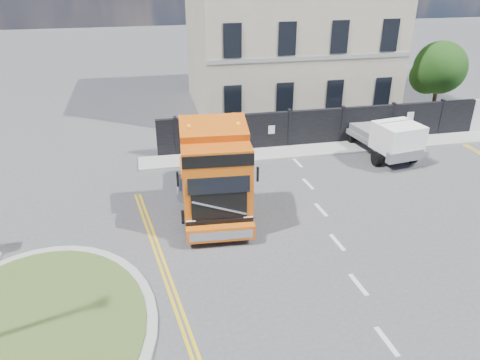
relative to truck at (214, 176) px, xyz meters
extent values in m
plane|color=#424244|center=(1.07, -2.42, -1.75)|extent=(120.00, 120.00, 0.00)
cylinder|color=#999A94|center=(-5.93, -5.42, -1.69)|extent=(6.80, 6.80, 0.12)
cylinder|color=#3B5321|center=(-5.93, -5.42, -1.61)|extent=(6.20, 6.20, 0.05)
cube|color=black|center=(7.07, 6.58, -0.75)|extent=(18.00, 0.25, 2.00)
cube|color=silver|center=(15.57, 6.58, -0.75)|extent=(2.60, 0.12, 2.00)
cube|color=beige|center=(7.07, 14.08, 3.75)|extent=(12.00, 10.00, 11.00)
cylinder|color=#382619|center=(15.57, 9.58, -0.55)|extent=(0.24, 0.24, 2.40)
sphere|color=#143510|center=(15.57, 9.58, 1.45)|extent=(3.20, 3.20, 3.20)
sphere|color=#143510|center=(15.07, 9.98, 0.85)|extent=(2.20, 2.20, 2.20)
cube|color=#999A94|center=(7.07, 5.68, -1.69)|extent=(20.00, 1.60, 0.12)
cube|color=black|center=(0.07, 1.09, -1.02)|extent=(2.79, 6.29, 0.44)
cube|color=#D2580E|center=(-0.04, -0.61, 0.35)|extent=(2.60, 2.69, 2.73)
cube|color=#D2580E|center=(0.03, 0.41, 1.47)|extent=(2.49, 1.04, 1.37)
cube|color=black|center=(-0.12, -1.86, 0.74)|extent=(2.15, 0.20, 1.02)
cube|color=#D2580E|center=(-0.14, -2.17, -1.21)|extent=(2.46, 0.50, 0.54)
cylinder|color=black|center=(-1.14, -1.33, -1.24)|extent=(0.38, 1.03, 1.02)
cylinder|color=gray|center=(-1.14, -1.33, -1.24)|extent=(0.39, 0.58, 0.56)
cylinder|color=black|center=(0.96, -1.46, -1.24)|extent=(0.38, 1.03, 1.02)
cylinder|color=gray|center=(0.96, -1.46, -1.24)|extent=(0.39, 0.58, 0.56)
cylinder|color=black|center=(-0.92, 2.13, -1.24)|extent=(0.38, 1.03, 1.02)
cylinder|color=gray|center=(-0.92, 2.13, -1.24)|extent=(0.39, 0.58, 0.56)
cylinder|color=black|center=(1.19, 2.00, -1.24)|extent=(0.38, 1.03, 1.02)
cylinder|color=gray|center=(1.19, 2.00, -1.24)|extent=(0.39, 0.58, 0.56)
cylinder|color=black|center=(-0.84, 3.30, -1.24)|extent=(0.38, 1.03, 1.02)
cylinder|color=gray|center=(-0.84, 3.30, -1.24)|extent=(0.39, 0.58, 0.56)
cylinder|color=black|center=(1.26, 3.16, -1.24)|extent=(0.38, 1.03, 1.02)
cylinder|color=gray|center=(1.26, 3.16, -1.24)|extent=(0.39, 0.58, 0.56)
cube|color=slate|center=(9.55, 4.84, -1.03)|extent=(2.70, 5.20, 0.26)
cube|color=white|center=(9.55, 3.30, -0.35)|extent=(2.22, 2.14, 1.34)
cylinder|color=black|center=(8.57, 3.30, -1.39)|extent=(0.26, 0.72, 0.72)
cylinder|color=black|center=(10.53, 3.30, -1.39)|extent=(0.26, 0.72, 0.72)
cylinder|color=black|center=(8.57, 6.39, -1.39)|extent=(0.26, 0.72, 0.72)
cylinder|color=black|center=(10.53, 6.39, -1.39)|extent=(0.26, 0.72, 0.72)
camera|label=1|loc=(-2.37, -16.06, 7.60)|focal=35.00mm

